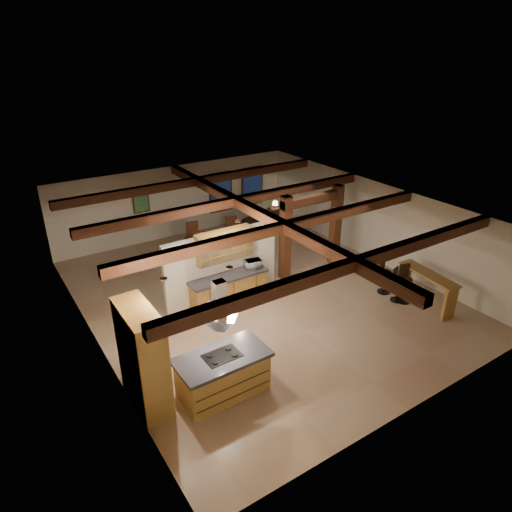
# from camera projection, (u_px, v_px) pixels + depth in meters

# --- Properties ---
(ground) EXTENTS (12.00, 12.00, 0.00)m
(ground) POSITION_uv_depth(u_px,v_px,m) (258.00, 295.00, 14.53)
(ground) COLOR tan
(ground) RESTS_ON ground
(room_walls) EXTENTS (12.00, 12.00, 12.00)m
(room_walls) POSITION_uv_depth(u_px,v_px,m) (258.00, 244.00, 13.77)
(room_walls) COLOR beige
(room_walls) RESTS_ON ground
(ceiling_beams) EXTENTS (10.00, 12.00, 0.28)m
(ceiling_beams) POSITION_uv_depth(u_px,v_px,m) (258.00, 213.00, 13.35)
(ceiling_beams) COLOR #39160E
(ceiling_beams) RESTS_ON room_walls
(timber_posts) EXTENTS (2.50, 0.30, 2.90)m
(timber_posts) POSITION_uv_depth(u_px,v_px,m) (312.00, 223.00, 15.39)
(timber_posts) COLOR #39160E
(timber_posts) RESTS_ON ground
(partition_wall) EXTENTS (3.80, 0.18, 2.20)m
(partition_wall) POSITION_uv_depth(u_px,v_px,m) (222.00, 266.00, 13.94)
(partition_wall) COLOR beige
(partition_wall) RESTS_ON ground
(pantry_cabinet) EXTENTS (0.67, 1.60, 2.40)m
(pantry_cabinet) POSITION_uv_depth(u_px,v_px,m) (143.00, 358.00, 9.74)
(pantry_cabinet) COLOR #A98036
(pantry_cabinet) RESTS_ON ground
(back_counter) EXTENTS (2.50, 0.66, 0.94)m
(back_counter) POSITION_uv_depth(u_px,v_px,m) (229.00, 289.00, 13.92)
(back_counter) COLOR #A98036
(back_counter) RESTS_ON ground
(upper_display_cabinet) EXTENTS (1.80, 0.36, 0.95)m
(upper_display_cabinet) POSITION_uv_depth(u_px,v_px,m) (224.00, 245.00, 13.48)
(upper_display_cabinet) COLOR #A98036
(upper_display_cabinet) RESTS_ON partition_wall
(range_hood) EXTENTS (1.10, 1.10, 1.40)m
(range_hood) POSITION_uv_depth(u_px,v_px,m) (221.00, 327.00, 9.75)
(range_hood) COLOR silver
(range_hood) RESTS_ON room_walls
(back_windows) EXTENTS (2.70, 0.07, 1.70)m
(back_windows) POSITION_uv_depth(u_px,v_px,m) (237.00, 189.00, 19.76)
(back_windows) COLOR #39160E
(back_windows) RESTS_ON room_walls
(framed_art) EXTENTS (0.65, 0.05, 0.85)m
(framed_art) POSITION_uv_depth(u_px,v_px,m) (141.00, 202.00, 17.55)
(framed_art) COLOR #39160E
(framed_art) RESTS_ON room_walls
(recessed_cans) EXTENTS (3.16, 2.46, 0.03)m
(recessed_cans) POSITION_uv_depth(u_px,v_px,m) (213.00, 253.00, 10.59)
(recessed_cans) COLOR silver
(recessed_cans) RESTS_ON room_walls
(kitchen_island) EXTENTS (2.10, 1.13, 1.04)m
(kitchen_island) POSITION_uv_depth(u_px,v_px,m) (223.00, 374.00, 10.29)
(kitchen_island) COLOR #A98036
(kitchen_island) RESTS_ON ground
(dining_table) EXTENTS (1.74, 1.09, 0.58)m
(dining_table) POSITION_uv_depth(u_px,v_px,m) (216.00, 249.00, 17.02)
(dining_table) COLOR #401E10
(dining_table) RESTS_ON ground
(sofa) EXTENTS (2.38, 1.49, 0.65)m
(sofa) POSITION_uv_depth(u_px,v_px,m) (252.00, 220.00, 19.68)
(sofa) COLOR black
(sofa) RESTS_ON ground
(microwave) EXTENTS (0.54, 0.41, 0.27)m
(microwave) POSITION_uv_depth(u_px,v_px,m) (254.00, 264.00, 14.10)
(microwave) COLOR silver
(microwave) RESTS_ON back_counter
(bar_counter) EXTENTS (0.72, 2.06, 1.06)m
(bar_counter) POSITION_uv_depth(u_px,v_px,m) (427.00, 284.00, 13.71)
(bar_counter) COLOR #A98036
(bar_counter) RESTS_ON ground
(side_table) EXTENTS (0.56, 0.56, 0.59)m
(side_table) POSITION_uv_depth(u_px,v_px,m) (275.00, 214.00, 20.43)
(side_table) COLOR #39160E
(side_table) RESTS_ON ground
(table_lamp) EXTENTS (0.26, 0.26, 0.31)m
(table_lamp) POSITION_uv_depth(u_px,v_px,m) (275.00, 203.00, 20.21)
(table_lamp) COLOR black
(table_lamp) RESTS_ON side_table
(bar_stool_a) EXTENTS (0.39, 0.40, 1.09)m
(bar_stool_a) POSITION_uv_depth(u_px,v_px,m) (397.00, 284.00, 14.00)
(bar_stool_a) COLOR black
(bar_stool_a) RESTS_ON ground
(bar_stool_b) EXTENTS (0.45, 0.46, 1.21)m
(bar_stool_b) POSITION_uv_depth(u_px,v_px,m) (405.00, 283.00, 13.94)
(bar_stool_b) COLOR black
(bar_stool_b) RESTS_ON ground
(bar_stool_c) EXTENTS (0.42, 0.43, 1.17)m
(bar_stool_c) POSITION_uv_depth(u_px,v_px,m) (384.00, 275.00, 14.45)
(bar_stool_c) COLOR black
(bar_stool_c) RESTS_ON ground
(dining_chairs) EXTENTS (2.38, 2.38, 1.30)m
(dining_chairs) POSITION_uv_depth(u_px,v_px,m) (216.00, 240.00, 16.86)
(dining_chairs) COLOR #39160E
(dining_chairs) RESTS_ON ground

